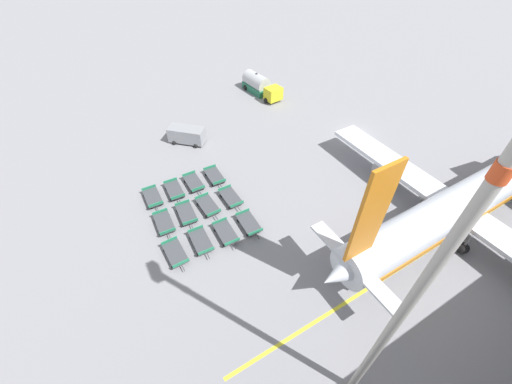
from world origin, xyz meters
TOP-DOWN VIEW (x-y plane):
  - ground_plane at (0.00, 0.00)m, footprint 500.00×500.00m
  - airplane at (17.75, -3.01)m, footprint 33.50×36.82m
  - fuel_tanker_primary at (-18.18, -5.46)m, footprint 8.57×3.94m
  - service_van at (-10.41, -21.74)m, footprint 4.90×4.97m
  - baggage_dolly_row_near_col_a at (-1.43, -29.41)m, footprint 3.86×1.81m
  - baggage_dolly_row_near_col_b at (2.87, -29.51)m, footprint 3.88×1.85m
  - baggage_dolly_row_near_col_c at (7.10, -29.80)m, footprint 3.86×1.81m
  - baggage_dolly_row_mid_a_col_a at (-1.36, -26.89)m, footprint 3.87×1.84m
  - baggage_dolly_row_mid_a_col_b at (2.82, -27.02)m, footprint 3.89×1.90m
  - baggage_dolly_row_mid_a_col_c at (7.02, -27.14)m, footprint 3.87×1.83m
  - baggage_dolly_row_mid_b_col_a at (-1.46, -24.46)m, footprint 3.84×1.75m
  - baggage_dolly_row_mid_b_col_b at (2.90, -24.56)m, footprint 3.87×1.83m
  - baggage_dolly_row_mid_b_col_c at (7.28, -24.54)m, footprint 3.86×1.80m
  - baggage_dolly_row_far_col_a at (-1.29, -21.83)m, footprint 3.87×1.81m
  - baggage_dolly_row_far_col_b at (3.01, -21.82)m, footprint 3.85×1.76m
  - baggage_dolly_row_far_col_c at (7.38, -21.92)m, footprint 3.87×1.84m
  - apron_light_mast at (23.86, -22.98)m, footprint 2.00×0.70m
  - stand_guidance_stripe at (18.89, -10.61)m, footprint 0.40×39.76m

SIDE VIEW (x-z plane):
  - ground_plane at x=0.00m, z-range 0.00..0.00m
  - stand_guidance_stripe at x=18.89m, z-range 0.00..0.01m
  - baggage_dolly_row_near_col_a at x=-1.43m, z-range 0.02..0.94m
  - baggage_dolly_row_near_col_b at x=2.87m, z-range 0.02..0.94m
  - baggage_dolly_row_near_col_c at x=7.10m, z-range 0.02..0.94m
  - baggage_dolly_row_mid_a_col_a at x=-1.36m, z-range 0.02..0.94m
  - baggage_dolly_row_mid_a_col_b at x=2.82m, z-range 0.02..0.94m
  - baggage_dolly_row_mid_a_col_c at x=7.02m, z-range 0.02..0.94m
  - baggage_dolly_row_mid_b_col_a at x=-1.46m, z-range 0.02..0.94m
  - baggage_dolly_row_mid_b_col_b at x=2.90m, z-range 0.02..0.94m
  - baggage_dolly_row_mid_b_col_c at x=7.28m, z-range 0.02..0.94m
  - baggage_dolly_row_far_col_a at x=-1.29m, z-range 0.02..0.94m
  - baggage_dolly_row_far_col_b at x=3.01m, z-range 0.02..0.94m
  - baggage_dolly_row_far_col_c at x=7.38m, z-range 0.02..0.94m
  - service_van at x=-10.41m, z-range 0.10..2.31m
  - fuel_tanker_primary at x=-18.18m, z-range -0.29..3.02m
  - airplane at x=17.75m, z-range -3.79..10.13m
  - apron_light_mast at x=23.86m, z-range 2.11..27.27m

